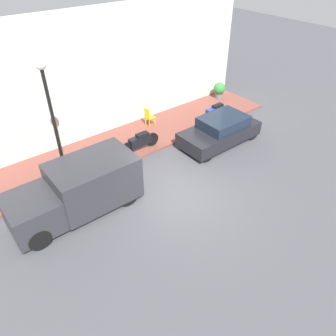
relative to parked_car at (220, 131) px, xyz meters
name	(u,v)px	position (x,y,z in m)	size (l,w,h in m)	color
ground_plane	(176,198)	(-1.82, 4.18, -0.63)	(60.00, 60.00, 0.00)	#47474C
sidewalk	(115,147)	(2.66, 4.18, -0.57)	(2.95, 17.71, 0.11)	brown
building_facade	(90,78)	(4.28, 4.18, 2.26)	(0.30, 17.71, 5.78)	silver
parked_car	(220,131)	(0.00, 0.00, 0.00)	(1.77, 3.94, 1.30)	black
delivery_van	(76,190)	(-0.17, 7.34, 0.31)	(1.90, 4.55, 1.84)	#2D2D33
motorcycle_black	(140,142)	(1.63, 3.45, -0.06)	(0.30, 1.99, 0.83)	black
motorcycle_blue	(215,112)	(1.61, -1.28, -0.06)	(0.30, 2.10, 0.85)	navy
streetlamp	(50,107)	(1.53, 7.05, 2.74)	(0.35, 0.35, 4.89)	black
potted_plant	(219,90)	(3.47, -3.50, 0.00)	(0.70, 0.70, 0.93)	slate
cafe_chair	(149,116)	(3.25, 1.80, 0.04)	(0.40, 0.40, 0.99)	yellow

